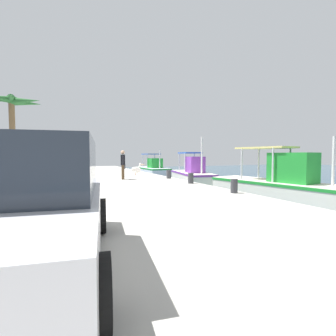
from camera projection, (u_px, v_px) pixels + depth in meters
name	position (u px, v px, depth m)	size (l,w,h in m)	color
quay_pier	(86.00, 189.00, 13.04)	(36.00, 10.00, 0.80)	#BCB7AD
fishing_boat_nearest	(153.00, 170.00, 26.53)	(5.59, 2.08, 2.72)	white
fishing_boat_second	(192.00, 176.00, 17.54)	(5.64, 2.64, 3.28)	silver
fishing_boat_third	(278.00, 186.00, 11.47)	(6.70, 2.96, 2.87)	silver
pelican	(136.00, 169.00, 17.06)	(0.48, 0.97, 0.82)	tan
fisherman_standing	(123.00, 164.00, 14.03)	(0.59, 0.31, 1.63)	#4C3823
parked_car	(26.00, 210.00, 2.97)	(4.30, 2.30, 1.57)	black
mooring_bollard_nearest	(124.00, 166.00, 24.95)	(0.20, 0.20, 0.47)	#333338
mooring_bollard_second	(169.00, 174.00, 14.53)	(0.27, 0.27, 0.50)	#333338
mooring_bollard_third	(191.00, 178.00, 12.04)	(0.27, 0.27, 0.51)	#333338
mooring_bollard_fourth	(234.00, 186.00, 9.00)	(0.25, 0.25, 0.50)	#333338
palm_tree	(13.00, 107.00, 14.69)	(2.94, 3.11, 4.92)	brown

